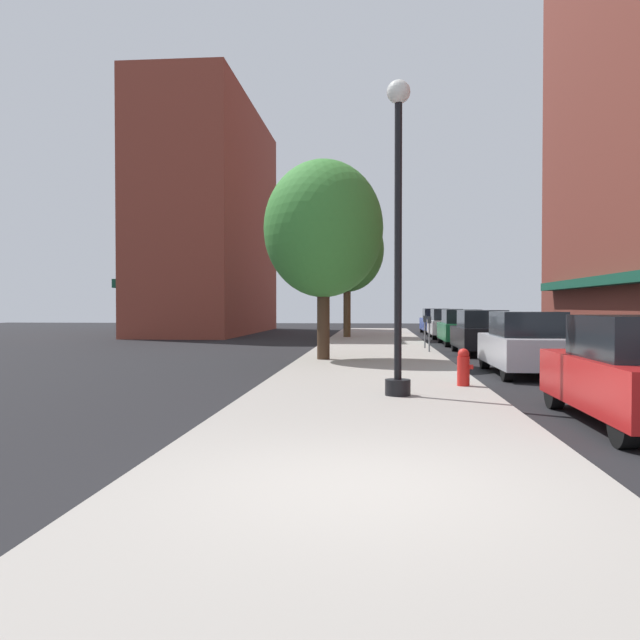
% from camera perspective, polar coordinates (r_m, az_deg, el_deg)
% --- Properties ---
extents(ground_plane, '(90.00, 90.00, 0.00)m').
position_cam_1_polar(ground_plane, '(24.41, 14.18, -3.05)').
color(ground_plane, black).
extents(sidewalk_slab, '(4.80, 50.00, 0.12)m').
position_cam_1_polar(sidewalk_slab, '(25.09, 4.75, -2.77)').
color(sidewalk_slab, gray).
rests_on(sidewalk_slab, ground).
extents(building_far_background, '(6.80, 18.00, 15.05)m').
position_cam_1_polar(building_far_background, '(44.81, -9.52, 8.51)').
color(building_far_background, brown).
rests_on(building_far_background, ground).
extents(lamppost, '(0.48, 0.48, 5.90)m').
position_cam_1_polar(lamppost, '(12.32, 6.90, 7.76)').
color(lamppost, black).
rests_on(lamppost, sidewalk_slab).
extents(fire_hydrant, '(0.33, 0.26, 0.79)m').
position_cam_1_polar(fire_hydrant, '(14.00, 12.52, -4.05)').
color(fire_hydrant, red).
rests_on(fire_hydrant, sidewalk_slab).
extents(parking_meter_near, '(0.14, 0.09, 1.31)m').
position_cam_1_polar(parking_meter_near, '(26.37, 9.22, -0.65)').
color(parking_meter_near, slate).
rests_on(parking_meter_near, sidewalk_slab).
extents(parking_meter_far, '(0.14, 0.09, 1.31)m').
position_cam_1_polar(parking_meter_far, '(24.21, 9.60, -0.82)').
color(parking_meter_far, slate).
rests_on(parking_meter_far, sidewalk_slab).
extents(tree_near, '(4.05, 4.05, 7.14)m').
position_cam_1_polar(tree_near, '(35.80, 2.40, 6.19)').
color(tree_near, '#4C3823').
rests_on(tree_near, sidewalk_slab).
extents(tree_mid, '(3.78, 3.78, 6.31)m').
position_cam_1_polar(tree_mid, '(20.65, 0.30, 7.99)').
color(tree_mid, '#422D1E').
rests_on(tree_mid, sidewalk_slab).
extents(car_red, '(1.80, 4.30, 1.66)m').
position_cam_1_polar(car_red, '(10.77, 26.24, -4.17)').
color(car_red, black).
rests_on(car_red, ground).
extents(car_silver, '(1.80, 4.30, 1.66)m').
position_cam_1_polar(car_silver, '(17.79, 17.64, -2.03)').
color(car_silver, black).
rests_on(car_silver, ground).
extents(car_black, '(1.80, 4.30, 1.66)m').
position_cam_1_polar(car_black, '(24.85, 14.01, -1.11)').
color(car_black, black).
rests_on(car_black, ground).
extents(car_green, '(1.80, 4.30, 1.66)m').
position_cam_1_polar(car_green, '(30.69, 12.28, -0.67)').
color(car_green, black).
rests_on(car_green, ground).
extents(car_white, '(1.80, 4.30, 1.66)m').
position_cam_1_polar(car_white, '(36.99, 11.03, -0.35)').
color(car_white, black).
rests_on(car_white, ground).
extents(car_blue, '(1.80, 4.30, 1.66)m').
position_cam_1_polar(car_blue, '(43.54, 10.12, -0.12)').
color(car_blue, black).
rests_on(car_blue, ground).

